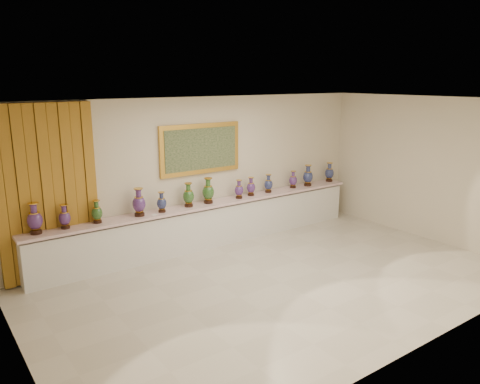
{
  "coord_description": "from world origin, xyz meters",
  "views": [
    {
      "loc": [
        -4.81,
        -5.5,
        3.35
      ],
      "look_at": [
        0.36,
        1.7,
        1.19
      ],
      "focal_mm": 35.0,
      "sensor_mm": 36.0,
      "label": 1
    }
  ],
  "objects_px": {
    "vase_1": "(65,218)",
    "vase_2": "(97,213)",
    "vase_0": "(35,220)",
    "counter": "(210,225)"
  },
  "relations": [
    {
      "from": "vase_2",
      "to": "vase_1",
      "type": "bearing_deg",
      "value": 179.02
    },
    {
      "from": "counter",
      "to": "vase_1",
      "type": "xyz_separation_m",
      "value": [
        -2.84,
        -0.0,
        0.65
      ]
    },
    {
      "from": "counter",
      "to": "vase_1",
      "type": "bearing_deg",
      "value": -179.99
    },
    {
      "from": "vase_0",
      "to": "vase_1",
      "type": "xyz_separation_m",
      "value": [
        0.47,
        0.0,
        -0.05
      ]
    },
    {
      "from": "vase_0",
      "to": "vase_1",
      "type": "relative_size",
      "value": 1.25
    },
    {
      "from": "counter",
      "to": "vase_1",
      "type": "distance_m",
      "value": 2.91
    },
    {
      "from": "counter",
      "to": "vase_2",
      "type": "bearing_deg",
      "value": -179.76
    },
    {
      "from": "counter",
      "to": "vase_0",
      "type": "bearing_deg",
      "value": -179.92
    },
    {
      "from": "vase_1",
      "to": "vase_2",
      "type": "height_order",
      "value": "vase_1"
    },
    {
      "from": "counter",
      "to": "vase_1",
      "type": "relative_size",
      "value": 17.58
    }
  ]
}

